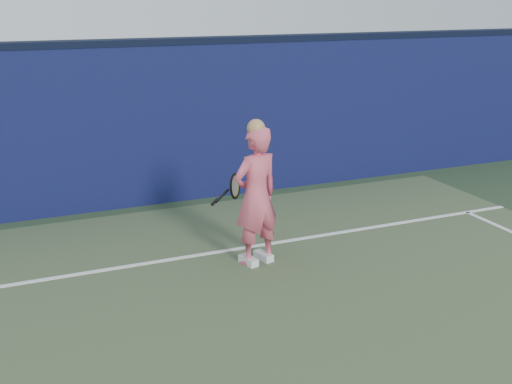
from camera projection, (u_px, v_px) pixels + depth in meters
name	position (u px, v px, depth m)	size (l,w,h in m)	color
backstop_wall	(120.00, 128.00, 9.98)	(24.00, 0.40, 2.50)	#0E153E
wall_cap	(115.00, 43.00, 9.60)	(24.00, 0.42, 0.10)	black
player	(256.00, 196.00, 7.86)	(0.73, 0.57, 1.84)	#E0576E
racket	(233.00, 187.00, 8.24)	(0.55, 0.40, 0.34)	black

